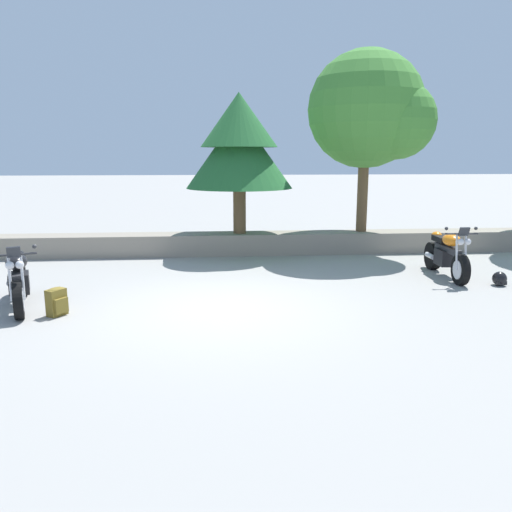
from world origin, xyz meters
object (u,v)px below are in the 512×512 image
object	(u,v)px
motorcycle_orange_centre	(447,255)
pine_tree_mid_left	(239,143)
motorcycle_black_near_left	(18,280)
rider_helmet	(500,279)
leafy_tree_mid_right	(372,112)
rider_backpack	(57,301)

from	to	relation	value
motorcycle_orange_centre	pine_tree_mid_left	distance (m)	5.73
motorcycle_black_near_left	motorcycle_orange_centre	xyz separation A→B (m)	(8.28, 1.53, 0.00)
rider_helmet	pine_tree_mid_left	xyz separation A→B (m)	(-5.02, 3.78, 2.73)
rider_helmet	pine_tree_mid_left	distance (m)	6.85
motorcycle_orange_centre	rider_helmet	world-z (taller)	motorcycle_orange_centre
pine_tree_mid_left	leafy_tree_mid_right	bearing A→B (deg)	-0.23
rider_backpack	pine_tree_mid_left	bearing A→B (deg)	57.28
motorcycle_orange_centre	pine_tree_mid_left	size ratio (longest dim) A/B	0.58
rider_helmet	pine_tree_mid_left	bearing A→B (deg)	143.05
motorcycle_black_near_left	leafy_tree_mid_right	size ratio (longest dim) A/B	0.43
rider_helmet	pine_tree_mid_left	size ratio (longest dim) A/B	0.08
motorcycle_black_near_left	rider_backpack	world-z (taller)	motorcycle_black_near_left
motorcycle_black_near_left	motorcycle_orange_centre	bearing A→B (deg)	10.48
rider_backpack	rider_helmet	world-z (taller)	rider_backpack
rider_helmet	leafy_tree_mid_right	world-z (taller)	leafy_tree_mid_right
rider_backpack	rider_helmet	distance (m)	8.35
rider_backpack	pine_tree_mid_left	distance (m)	6.53
pine_tree_mid_left	motorcycle_orange_centre	bearing A→B (deg)	-34.78
motorcycle_black_near_left	motorcycle_orange_centre	size ratio (longest dim) A/B	0.97
pine_tree_mid_left	leafy_tree_mid_right	xyz separation A→B (m)	(3.44, -0.01, 0.79)
motorcycle_black_near_left	leafy_tree_mid_right	bearing A→B (deg)	31.09
rider_backpack	rider_helmet	bearing A→B (deg)	8.64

